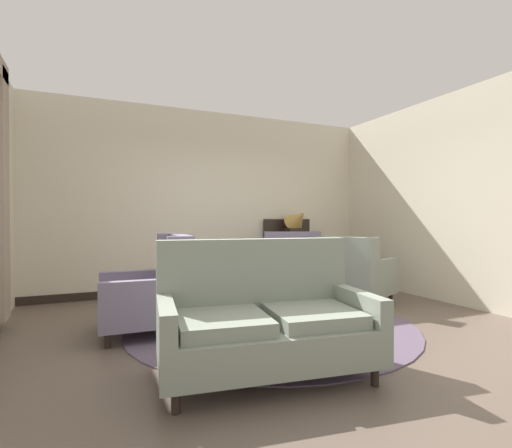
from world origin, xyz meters
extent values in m
plane|color=brown|center=(0.00, 0.00, 0.00)|extent=(8.00, 8.00, 0.00)
cube|color=beige|center=(0.00, 2.61, 1.49)|extent=(5.87, 0.08, 2.99)
cube|color=beige|center=(2.86, 0.78, 1.49)|extent=(0.08, 3.65, 2.99)
cube|color=black|center=(0.00, 2.55, 0.06)|extent=(5.71, 0.03, 0.12)
cylinder|color=#5B4C60|center=(0.00, 0.30, 0.01)|extent=(3.19, 3.19, 0.01)
cube|color=tan|center=(-2.74, 1.28, 1.46)|extent=(0.10, 0.32, 2.70)
cylinder|color=black|center=(0.18, 0.47, 0.49)|extent=(0.92, 0.92, 0.04)
cylinder|color=black|center=(0.18, 0.47, 0.26)|extent=(0.10, 0.10, 0.43)
cube|color=black|center=(0.40, 0.45, 0.04)|extent=(0.28, 0.09, 0.07)
cube|color=black|center=(0.08, 0.66, 0.04)|extent=(0.18, 0.28, 0.07)
cube|color=black|center=(0.05, 0.29, 0.04)|extent=(0.22, 0.26, 0.07)
cylinder|color=#4C7A66|center=(0.23, 0.44, 0.52)|extent=(0.09, 0.09, 0.02)
ellipsoid|color=#4C7A66|center=(0.23, 0.44, 0.65)|extent=(0.16, 0.16, 0.23)
cylinder|color=#4C7A66|center=(0.23, 0.44, 0.82)|extent=(0.06, 0.06, 0.11)
torus|color=#4C7A66|center=(0.23, 0.44, 0.88)|extent=(0.10, 0.10, 0.02)
cube|color=gray|center=(-0.65, -0.97, 0.27)|extent=(1.70, 1.03, 0.27)
cube|color=gray|center=(-0.60, -0.63, 0.72)|extent=(1.61, 0.35, 0.62)
cube|color=gray|center=(-1.00, -0.97, 0.46)|extent=(0.72, 0.71, 0.10)
cube|color=gray|center=(-0.30, -1.06, 0.46)|extent=(0.72, 0.71, 0.10)
cube|color=gray|center=(-1.39, -0.92, 0.52)|extent=(0.21, 0.74, 0.22)
cube|color=gray|center=(0.09, -1.12, 0.52)|extent=(0.21, 0.74, 0.22)
cylinder|color=black|center=(-1.39, -1.21, 0.07)|extent=(0.06, 0.06, 0.14)
cylinder|color=black|center=(0.01, -1.40, 0.07)|extent=(0.06, 0.06, 0.14)
cylinder|color=black|center=(-1.30, -0.55, 0.07)|extent=(0.06, 0.06, 0.14)
cylinder|color=black|center=(0.09, -0.73, 0.07)|extent=(0.06, 0.06, 0.14)
cube|color=slate|center=(-1.35, 0.54, 0.28)|extent=(0.91, 0.85, 0.28)
cube|color=slate|center=(-0.98, 0.53, 0.73)|extent=(0.17, 0.83, 0.61)
cube|color=slate|center=(-1.05, 0.89, 0.80)|extent=(0.20, 0.11, 0.46)
cube|color=slate|center=(-1.08, 0.17, 0.80)|extent=(0.20, 0.11, 0.46)
cube|color=slate|center=(-1.39, 0.91, 0.52)|extent=(0.79, 0.13, 0.20)
cube|color=slate|center=(-1.41, 0.18, 0.52)|extent=(0.79, 0.13, 0.20)
cylinder|color=black|center=(-1.70, 0.89, 0.07)|extent=(0.06, 0.06, 0.14)
cylinder|color=black|center=(-1.72, 0.22, 0.07)|extent=(0.06, 0.06, 0.14)
cylinder|color=black|center=(-0.98, 0.86, 0.07)|extent=(0.06, 0.06, 0.14)
cylinder|color=black|center=(-1.00, 0.20, 0.07)|extent=(0.06, 0.06, 0.14)
cube|color=gray|center=(1.63, 0.85, 0.28)|extent=(1.11, 1.12, 0.29)
cube|color=gray|center=(1.31, 0.71, 0.69)|extent=(0.46, 0.85, 0.53)
cube|color=gray|center=(1.54, 0.40, 0.76)|extent=(0.22, 0.17, 0.40)
cube|color=gray|center=(1.24, 1.10, 0.76)|extent=(0.22, 0.17, 0.40)
cube|color=gray|center=(1.83, 0.52, 0.54)|extent=(0.73, 0.38, 0.22)
cube|color=gray|center=(1.53, 1.22, 0.54)|extent=(0.73, 0.38, 0.22)
cylinder|color=black|center=(2.09, 0.66, 0.07)|extent=(0.06, 0.06, 0.14)
cylinder|color=black|center=(1.82, 1.30, 0.07)|extent=(0.06, 0.06, 0.14)
cylinder|color=black|center=(1.45, 0.39, 0.07)|extent=(0.06, 0.06, 0.14)
cylinder|color=black|center=(1.18, 1.04, 0.07)|extent=(0.06, 0.06, 0.14)
cube|color=slate|center=(1.01, 1.69, 0.27)|extent=(1.08, 1.09, 0.27)
cube|color=slate|center=(0.87, 1.37, 0.71)|extent=(0.81, 0.45, 0.61)
cube|color=slate|center=(1.24, 1.31, 0.78)|extent=(0.17, 0.22, 0.46)
cube|color=slate|center=(0.57, 1.59, 0.78)|extent=(0.17, 0.22, 0.46)
cube|color=slate|center=(1.36, 1.59, 0.50)|extent=(0.38, 0.71, 0.20)
cube|color=slate|center=(0.69, 1.87, 0.50)|extent=(0.38, 0.71, 0.20)
cylinder|color=black|center=(1.44, 1.86, 0.07)|extent=(0.06, 0.06, 0.14)
cylinder|color=black|center=(0.83, 2.12, 0.07)|extent=(0.06, 0.06, 0.14)
cylinder|color=black|center=(1.18, 1.25, 0.07)|extent=(0.06, 0.06, 0.14)
cylinder|color=black|center=(0.57, 1.51, 0.07)|extent=(0.06, 0.06, 0.14)
cylinder|color=black|center=(1.10, 1.06, 0.64)|extent=(0.57, 0.57, 0.03)
cylinder|color=black|center=(1.10, 1.06, 0.31)|extent=(0.07, 0.07, 0.62)
cylinder|color=black|center=(1.10, 1.06, 0.02)|extent=(0.37, 0.37, 0.04)
cube|color=black|center=(1.39, 2.31, 0.50)|extent=(0.92, 0.44, 0.80)
cube|color=black|center=(1.39, 2.50, 1.05)|extent=(0.92, 0.04, 0.29)
cube|color=black|center=(0.98, 2.14, 0.05)|extent=(0.06, 0.06, 0.10)
cube|color=black|center=(1.80, 2.14, 0.05)|extent=(0.06, 0.06, 0.10)
cube|color=black|center=(0.98, 2.47, 0.05)|extent=(0.06, 0.06, 0.10)
cube|color=black|center=(1.80, 2.47, 0.05)|extent=(0.06, 0.06, 0.10)
cube|color=black|center=(1.39, 2.29, 0.97)|extent=(0.24, 0.24, 0.14)
cone|color=#B28942|center=(1.45, 2.21, 1.21)|extent=(0.47, 0.56, 0.49)
camera|label=1|loc=(-1.86, -3.54, 1.20)|focal=26.62mm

